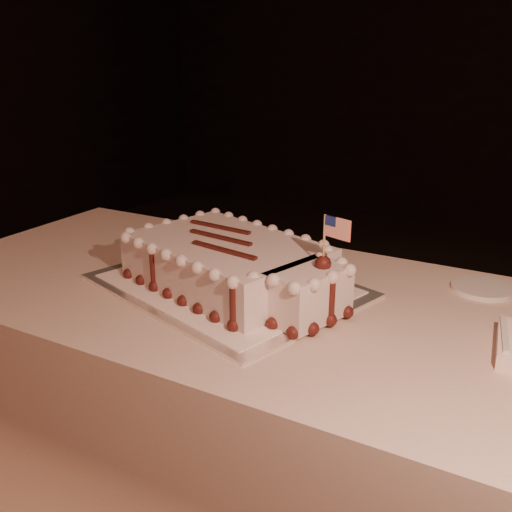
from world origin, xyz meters
The scene contains 5 objects.
banquet_table centered at (0.00, 0.60, 0.38)m, with size 2.40×0.80×0.75m, color beige.
cake_board centered at (-0.40, 0.60, 0.75)m, with size 0.60×0.45×0.01m, color white.
doily centered at (-0.40, 0.60, 0.76)m, with size 0.53×0.41×0.00m, color white.
sheet_cake centered at (-0.37, 0.59, 0.81)m, with size 0.59×0.43×0.22m.
side_plate centered at (0.14, 0.88, 0.76)m, with size 0.14×0.14×0.01m, color silver.
Camera 1 is at (0.27, -0.47, 1.29)m, focal length 40.00 mm.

